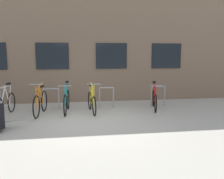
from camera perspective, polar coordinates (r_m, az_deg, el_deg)
ground_plane at (r=7.31m, az=-5.79°, el=-7.70°), size 42.00×42.00×0.00m
storefront_building at (r=13.12m, az=-7.41°, el=14.22°), size 28.00×5.69×6.75m
bike_rack at (r=9.05m, az=-7.58°, el=-1.50°), size 6.57×0.05×0.79m
bicycle_teal at (r=8.62m, az=-10.49°, el=-2.60°), size 0.44×1.76×1.07m
bicycle_yellow at (r=8.52m, az=-4.71°, el=-2.81°), size 0.44×1.63×1.06m
bicycle_orange at (r=8.53m, az=-16.27°, el=-2.93°), size 0.44×1.70×1.09m
bicycle_white at (r=8.74m, az=-23.44°, el=-3.09°), size 0.44×1.79×1.06m
bicycle_red at (r=9.08m, az=9.84°, el=-2.23°), size 0.55×1.63×1.01m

